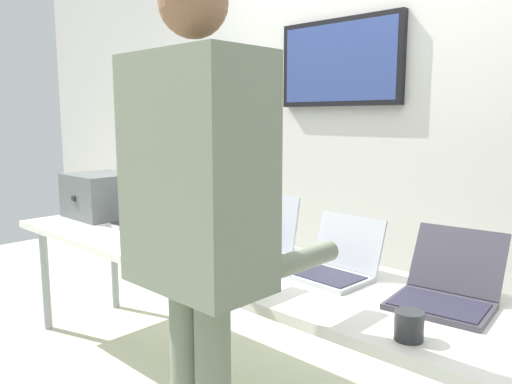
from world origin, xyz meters
name	(u,v)px	position (x,y,z in m)	size (l,w,h in m)	color
back_wall	(369,112)	(0.00, 1.13, 1.40)	(8.00, 0.11, 2.78)	silver
workbench	(239,268)	(0.00, 0.00, 0.68)	(3.24, 0.70, 0.72)	silver
equipment_box	(102,195)	(-1.36, 0.08, 0.86)	(0.42, 0.39, 0.29)	#5A605E
laptop_station_0	(147,217)	(-0.88, 0.11, 0.78)	(0.38, 0.35, 0.25)	#ABADB7
laptop_station_1	(197,227)	(-0.45, 0.13, 0.78)	(0.37, 0.35, 0.25)	#34393D
laptop_station_2	(255,241)	(0.00, 0.12, 0.78)	(0.38, 0.34, 0.28)	#ACB3BC
laptop_station_3	(335,263)	(0.47, 0.09, 0.78)	(0.34, 0.32, 0.24)	#ADB1B8
laptop_station_4	(447,288)	(0.92, 0.11, 0.78)	(0.36, 0.41, 0.24)	#3A3842
person	(199,213)	(0.46, -0.62, 1.09)	(0.44, 0.58, 1.78)	slate
coffee_mug	(409,326)	(0.96, -0.25, 0.76)	(0.09, 0.09, 0.09)	#2A2C2F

